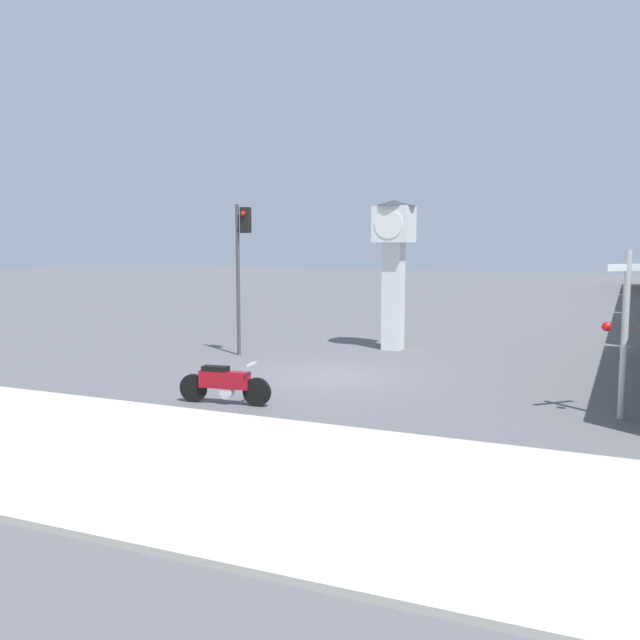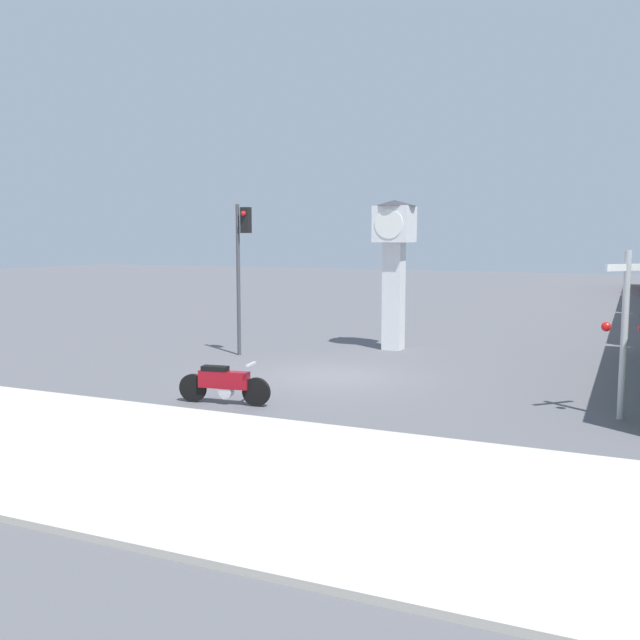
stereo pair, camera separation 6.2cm
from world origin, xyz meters
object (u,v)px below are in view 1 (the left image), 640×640
(clock_tower, at_px, (394,251))
(traffic_light, at_px, (241,253))
(railroad_crossing_signal, at_px, (625,328))
(motorcycle, at_px, (224,384))

(clock_tower, height_order, traffic_light, clock_tower)
(clock_tower, distance_m, railroad_crossing_signal, 10.07)
(motorcycle, bearing_deg, traffic_light, 108.47)
(railroad_crossing_signal, bearing_deg, clock_tower, 136.28)
(clock_tower, relative_size, railroad_crossing_signal, 1.42)
(motorcycle, relative_size, traffic_light, 0.46)
(motorcycle, height_order, railroad_crossing_signal, railroad_crossing_signal)
(traffic_light, distance_m, railroad_crossing_signal, 11.93)
(clock_tower, height_order, railroad_crossing_signal, clock_tower)
(motorcycle, distance_m, traffic_light, 7.25)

